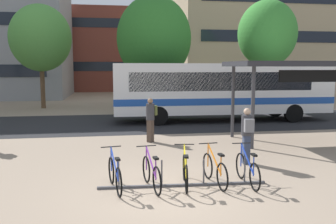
{
  "coord_description": "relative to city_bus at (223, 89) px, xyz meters",
  "views": [
    {
      "loc": [
        -1.21,
        -8.27,
        3.01
      ],
      "look_at": [
        0.89,
        5.09,
        1.3
      ],
      "focal_mm": 38.21,
      "sensor_mm": 36.0,
      "label": 1
    }
  ],
  "objects": [
    {
      "name": "ground",
      "position": [
        -4.93,
        -10.98,
        -1.78
      ],
      "size": [
        200.0,
        200.0,
        0.0
      ],
      "primitive_type": "plane",
      "color": "gray"
    },
    {
      "name": "bus_lane_asphalt",
      "position": [
        -4.93,
        0.0,
        -1.77
      ],
      "size": [
        80.0,
        7.2,
        0.01
      ],
      "primitive_type": "cube",
      "color": "#232326",
      "rests_on": "ground"
    },
    {
      "name": "city_bus",
      "position": [
        0.0,
        0.0,
        0.0
      ],
      "size": [
        12.06,
        2.74,
        3.2
      ],
      "rotation": [
        0.0,
        0.0,
        -0.01
      ],
      "color": "white",
      "rests_on": "ground"
    },
    {
      "name": "bike_rack",
      "position": [
        -4.41,
        -10.65,
        -1.69
      ],
      "size": [
        4.29,
        0.29,
        0.7
      ],
      "rotation": [
        0.0,
        0.0,
        -0.05
      ],
      "color": "#47474C",
      "rests_on": "ground"
    },
    {
      "name": "parked_bicycle_blue_0",
      "position": [
        -6.12,
        -10.66,
        -1.39
      ],
      "size": [
        0.52,
        1.71,
        0.99
      ],
      "rotation": [
        0.0,
        0.0,
        1.74
      ],
      "color": "black",
      "rests_on": "ground"
    },
    {
      "name": "parked_bicycle_purple_1",
      "position": [
        -5.22,
        -10.7,
        -1.39
      ],
      "size": [
        0.52,
        1.71,
        0.99
      ],
      "rotation": [
        0.0,
        0.0,
        1.72
      ],
      "color": "black",
      "rests_on": "ground"
    },
    {
      "name": "parked_bicycle_yellow_2",
      "position": [
        -4.35,
        -10.67,
        -1.39
      ],
      "size": [
        0.52,
        1.71,
        0.99
      ],
      "rotation": [
        0.0,
        0.0,
        1.42
      ],
      "color": "black",
      "rests_on": "ground"
    },
    {
      "name": "parked_bicycle_orange_3",
      "position": [
        -3.58,
        -10.64,
        -1.39
      ],
      "size": [
        0.52,
        1.72,
        0.99
      ],
      "rotation": [
        0.0,
        0.0,
        1.66
      ],
      "color": "black",
      "rests_on": "ground"
    },
    {
      "name": "parked_bicycle_blue_4",
      "position": [
        -2.74,
        -10.77,
        -1.39
      ],
      "size": [
        0.52,
        1.72,
        0.99
      ],
      "rotation": [
        0.0,
        0.0,
        1.56
      ],
      "color": "black",
      "rests_on": "ground"
    },
    {
      "name": "transit_shelter",
      "position": [
        1.45,
        -5.84,
        1.25
      ],
      "size": [
        5.84,
        3.13,
        3.23
      ],
      "rotation": [
        0.0,
        0.0,
        -0.01
      ],
      "color": "#38383D",
      "rests_on": "ground"
    },
    {
      "name": "commuter_olive_pack_0",
      "position": [
        -4.62,
        -5.1,
        -0.75
      ],
      "size": [
        0.55,
        0.6,
        1.77
      ],
      "rotation": [
        0.0,
        0.0,
        4.1
      ],
      "color": "#47382D",
      "rests_on": "ground"
    },
    {
      "name": "commuter_grey_pack_2",
      "position": [
        -2.04,
        -8.88,
        -0.76
      ],
      "size": [
        0.38,
        0.55,
        1.75
      ],
      "rotation": [
        0.0,
        0.0,
        1.46
      ],
      "color": "#2D3851",
      "rests_on": "ground"
    },
    {
      "name": "street_tree_0",
      "position": [
        -3.18,
        5.94,
        3.2
      ],
      "size": [
        5.18,
        5.18,
        7.93
      ],
      "color": "brown",
      "rests_on": "ground"
    },
    {
      "name": "street_tree_1",
      "position": [
        -11.15,
        7.99,
        3.29
      ],
      "size": [
        4.36,
        4.36,
        7.47
      ],
      "color": "brown",
      "rests_on": "ground"
    },
    {
      "name": "street_tree_3",
      "position": [
        4.63,
        4.74,
        3.54
      ],
      "size": [
        4.08,
        4.08,
        7.65
      ],
      "color": "brown",
      "rests_on": "ground"
    },
    {
      "name": "building_right_wing",
      "position": [
        11.46,
        19.22,
        7.55
      ],
      "size": [
        20.99,
        10.38,
        18.64
      ],
      "color": "tan",
      "rests_on": "ground"
    },
    {
      "name": "building_centre_block",
      "position": [
        -6.66,
        30.24,
        3.36
      ],
      "size": [
        15.76,
        11.18,
        10.26
      ],
      "color": "brown",
      "rests_on": "ground"
    }
  ]
}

